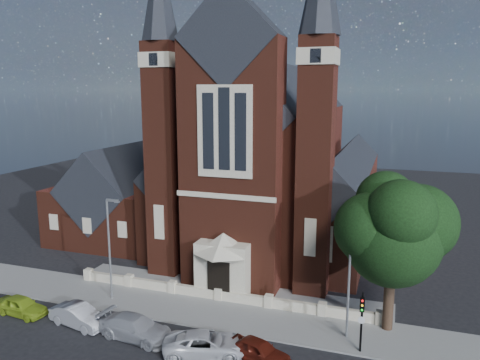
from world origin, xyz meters
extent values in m
plane|color=black|center=(0.00, 15.00, 0.00)|extent=(120.00, 120.00, 0.00)
cube|color=slate|center=(0.00, 4.50, 0.00)|extent=(60.00, 5.00, 0.12)
cube|color=slate|center=(0.00, 8.50, 0.00)|extent=(26.00, 3.00, 0.14)
cube|color=#B3AA8E|center=(0.00, 6.50, 0.00)|extent=(24.00, 0.40, 0.90)
cube|color=#542316|center=(0.00, 25.00, 7.00)|extent=(10.00, 30.00, 14.00)
cube|color=black|center=(0.00, 25.00, 14.00)|extent=(10.00, 30.20, 10.00)
cube|color=#542316|center=(-7.50, 24.00, 4.00)|extent=(5.00, 26.00, 8.00)
cube|color=#542316|center=(7.50, 24.00, 4.00)|extent=(5.00, 26.00, 8.00)
cube|color=black|center=(-7.50, 24.00, 8.00)|extent=(5.01, 26.20, 5.01)
cube|color=black|center=(7.50, 24.00, 8.00)|extent=(5.01, 26.20, 5.01)
cube|color=#542316|center=(0.00, 9.50, 10.00)|extent=(8.00, 3.00, 20.00)
cube|color=black|center=(0.00, 9.50, 20.00)|extent=(8.00, 3.20, 8.00)
cube|color=#B3AA8E|center=(0.00, 7.95, 13.00)|extent=(4.40, 0.15, 7.00)
cube|color=black|center=(0.00, 7.88, 13.20)|extent=(0.90, 0.08, 6.20)
cube|color=#B3AA8E|center=(0.00, 7.50, 2.20)|extent=(4.20, 2.00, 4.40)
cube|color=black|center=(0.00, 6.45, 1.60)|extent=(1.80, 0.12, 3.20)
cone|color=#B3AA8E|center=(0.00, 7.50, 4.40)|extent=(4.60, 4.60, 1.60)
cube|color=#542316|center=(-6.50, 10.50, 10.00)|extent=(2.60, 2.60, 20.00)
cube|color=#B3AA8E|center=(-6.50, 10.50, 18.50)|extent=(2.80, 2.80, 1.20)
cube|color=#542316|center=(6.50, 10.50, 10.00)|extent=(2.60, 2.60, 20.00)
cube|color=#B3AA8E|center=(6.50, 10.50, 18.50)|extent=(2.80, 2.80, 1.20)
cube|color=#542316|center=(-16.00, 18.00, 3.00)|extent=(12.00, 12.00, 6.00)
cube|color=black|center=(-16.00, 18.00, 6.00)|extent=(8.49, 12.20, 8.49)
cylinder|color=black|center=(12.50, 6.00, 2.50)|extent=(0.70, 0.70, 5.00)
sphere|color=black|center=(12.50, 6.00, 6.50)|extent=(6.40, 6.40, 6.40)
sphere|color=black|center=(12.90, 4.80, 8.50)|extent=(4.40, 4.40, 4.40)
cylinder|color=gray|center=(-8.00, 4.00, 4.00)|extent=(0.16, 0.16, 8.00)
cube|color=gray|center=(-7.50, 4.00, 8.00)|extent=(1.00, 0.15, 0.18)
cube|color=gray|center=(-7.10, 4.00, 7.92)|extent=(0.35, 0.22, 0.12)
cylinder|color=gray|center=(10.00, 4.00, 4.00)|extent=(0.16, 0.16, 8.00)
cube|color=gray|center=(10.50, 4.00, 8.00)|extent=(1.00, 0.15, 0.18)
cube|color=gray|center=(10.90, 4.00, 7.92)|extent=(0.35, 0.22, 0.12)
cylinder|color=black|center=(11.00, 2.50, 2.00)|extent=(0.14, 0.14, 4.00)
cube|color=black|center=(11.00, 2.35, 3.30)|extent=(0.28, 0.22, 0.90)
sphere|color=red|center=(11.00, 2.22, 3.60)|extent=(0.14, 0.14, 0.14)
sphere|color=#CC8C0C|center=(11.00, 2.22, 3.30)|extent=(0.14, 0.14, 0.14)
sphere|color=#0C9919|center=(11.00, 2.22, 3.00)|extent=(0.14, 0.14, 0.14)
imported|color=#93B524|center=(-12.75, -0.30, 0.69)|extent=(4.20, 2.02, 1.38)
imported|color=#97999E|center=(-7.74, -0.30, 0.74)|extent=(4.70, 2.37, 1.48)
imported|color=#A5A7AC|center=(-3.13, -0.51, 0.76)|extent=(5.47, 2.76, 1.52)
imported|color=silver|center=(1.98, -0.81, 0.73)|extent=(5.73, 3.98, 1.45)
imported|color=#55180E|center=(5.28, -0.40, 0.68)|extent=(4.31, 2.73, 1.37)
camera|label=1|loc=(12.50, -25.04, 16.13)|focal=35.00mm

